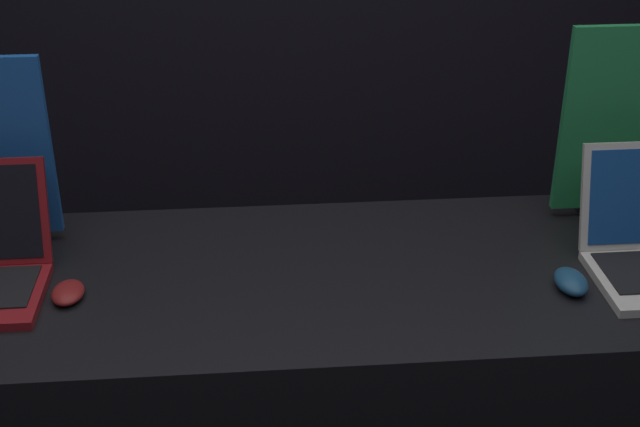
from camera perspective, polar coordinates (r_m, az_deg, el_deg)
mouse_front at (r=1.97m, az=-15.83°, el=-4.89°), size 0.07×0.10×0.03m
mouse_back at (r=2.00m, az=15.76°, el=-4.21°), size 0.07×0.11×0.04m
promo_stand_back at (r=2.27m, az=19.16°, el=5.21°), size 0.34×0.07×0.48m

